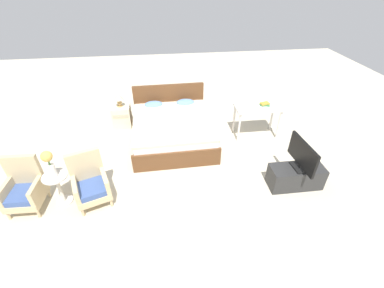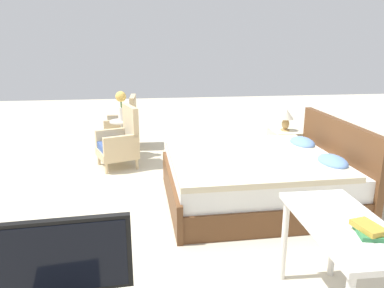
% 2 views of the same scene
% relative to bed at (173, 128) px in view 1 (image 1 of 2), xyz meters
% --- Properties ---
extents(ground_plane, '(16.00, 16.00, 0.00)m').
position_rel_bed_xyz_m(ground_plane, '(-0.02, -1.06, -0.30)').
color(ground_plane, beige).
extents(bed, '(1.81, 2.13, 0.96)m').
position_rel_bed_xyz_m(bed, '(0.00, 0.00, 0.00)').
color(bed, brown).
rests_on(bed, ground_plane).
extents(armchair_by_window_left, '(0.56, 0.56, 0.92)m').
position_rel_bed_xyz_m(armchair_by_window_left, '(-2.52, -1.71, 0.08)').
color(armchair_by_window_left, '#CCB284').
rests_on(armchair_by_window_left, ground_plane).
extents(armchair_by_window_right, '(0.69, 0.69, 0.92)m').
position_rel_bed_xyz_m(armchair_by_window_right, '(-1.48, -1.72, 0.08)').
color(armchair_by_window_right, '#CCB284').
rests_on(armchair_by_window_right, ground_plane).
extents(side_table, '(0.40, 0.40, 0.60)m').
position_rel_bed_xyz_m(side_table, '(-1.99, -1.71, 0.08)').
color(side_table, beige).
rests_on(side_table, ground_plane).
extents(flower_vase, '(0.17, 0.17, 0.48)m').
position_rel_bed_xyz_m(flower_vase, '(-1.99, -1.71, 0.60)').
color(flower_vase, silver).
rests_on(flower_vase, side_table).
extents(nightstand, '(0.44, 0.41, 0.55)m').
position_rel_bed_xyz_m(nightstand, '(-1.21, 0.75, -0.02)').
color(nightstand, beige).
rests_on(nightstand, ground_plane).
extents(table_lamp, '(0.22, 0.22, 0.33)m').
position_rel_bed_xyz_m(table_lamp, '(-1.21, 0.75, 0.47)').
color(table_lamp, tan).
rests_on(table_lamp, nightstand).
extents(tv_stand, '(0.96, 0.40, 0.42)m').
position_rel_bed_xyz_m(tv_stand, '(2.13, -1.81, -0.09)').
color(tv_stand, '#2D2D2D').
rests_on(tv_stand, ground_plane).
extents(tv_flatscreen, '(0.22, 0.79, 0.54)m').
position_rel_bed_xyz_m(tv_flatscreen, '(2.13, -1.81, 0.40)').
color(tv_flatscreen, black).
rests_on(tv_flatscreen, tv_stand).
extents(vanity_desk, '(1.04, 0.52, 0.74)m').
position_rel_bed_xyz_m(vanity_desk, '(1.96, -0.05, 0.33)').
color(vanity_desk, silver).
rests_on(vanity_desk, ground_plane).
extents(book_stack, '(0.24, 0.17, 0.06)m').
position_rel_bed_xyz_m(book_stack, '(2.12, 0.01, 0.47)').
color(book_stack, '#337A47').
rests_on(book_stack, vanity_desk).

